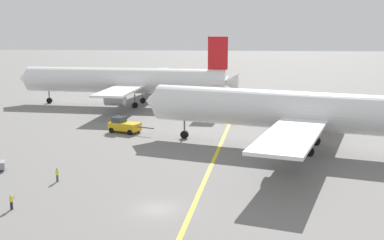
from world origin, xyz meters
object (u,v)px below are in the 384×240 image
at_px(airliner_at_gate_left, 126,81).
at_px(ground_crew_ramp_agent_by_cones, 57,175).
at_px(pushback_tug, 124,125).
at_px(airliner_being_pushed, 296,111).
at_px(jet_bridge, 152,77).
at_px(ground_crew_marshaller_foreground, 11,201).

relative_size(airliner_at_gate_left, ground_crew_ramp_agent_by_cones, 31.35).
distance_m(airliner_at_gate_left, pushback_tug, 29.38).
relative_size(airliner_being_pushed, ground_crew_ramp_agent_by_cones, 29.21).
distance_m(airliner_being_pushed, ground_crew_ramp_agent_by_cones, 35.70).
bearing_deg(airliner_being_pushed, ground_crew_ramp_agent_by_cones, -148.78).
relative_size(ground_crew_ramp_agent_by_cones, jet_bridge, 0.07).
xyz_separation_m(ground_crew_marshaller_foreground, jet_bridge, (0.26, 87.35, 3.24)).
relative_size(airliner_at_gate_left, ground_crew_marshaller_foreground, 31.37).
xyz_separation_m(airliner_at_gate_left, jet_bridge, (2.29, 22.28, -1.56)).
bearing_deg(airliner_being_pushed, ground_crew_marshaller_foreground, -139.13).
distance_m(pushback_tug, ground_crew_marshaller_foreground, 36.75).
bearing_deg(ground_crew_ramp_agent_by_cones, airliner_being_pushed, 31.22).
height_order(ground_crew_marshaller_foreground, ground_crew_ramp_agent_by_cones, ground_crew_ramp_agent_by_cones).
bearing_deg(pushback_tug, ground_crew_ramp_agent_by_cones, -94.38).
bearing_deg(airliner_at_gate_left, airliner_being_pushed, -48.07).
relative_size(ground_crew_marshaller_foreground, jet_bridge, 0.07).
bearing_deg(airliner_being_pushed, airliner_at_gate_left, 131.93).
bearing_deg(pushback_tug, airliner_being_pushed, -17.91).
xyz_separation_m(airliner_at_gate_left, pushback_tug, (5.63, -28.50, -4.41)).
xyz_separation_m(pushback_tug, jet_bridge, (-3.34, 50.78, 2.85)).
height_order(airliner_at_gate_left, airliner_being_pushed, airliner_being_pushed).
xyz_separation_m(airliner_being_pushed, ground_crew_marshaller_foreground, (-31.75, -27.48, -4.89)).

